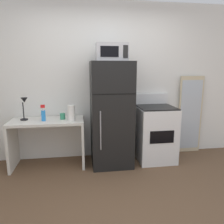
# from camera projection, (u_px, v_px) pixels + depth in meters

# --- Properties ---
(ground_plane) EXTENTS (12.00, 12.00, 0.00)m
(ground_plane) POSITION_uv_depth(u_px,v_px,m) (122.00, 214.00, 2.34)
(ground_plane) COLOR brown
(wall_back_white) EXTENTS (5.00, 0.10, 2.60)m
(wall_back_white) POSITION_uv_depth(u_px,v_px,m) (104.00, 82.00, 3.72)
(wall_back_white) COLOR white
(wall_back_white) RESTS_ON ground
(desk) EXTENTS (1.12, 0.54, 0.75)m
(desk) POSITION_uv_depth(u_px,v_px,m) (48.00, 134.00, 3.41)
(desk) COLOR silver
(desk) RESTS_ON ground
(desk_lamp) EXTENTS (0.14, 0.12, 0.35)m
(desk_lamp) POSITION_uv_depth(u_px,v_px,m) (24.00, 105.00, 3.30)
(desk_lamp) COLOR black
(desk_lamp) RESTS_ON desk
(spray_bottle) EXTENTS (0.06, 0.06, 0.25)m
(spray_bottle) POSITION_uv_depth(u_px,v_px,m) (43.00, 115.00, 3.29)
(spray_bottle) COLOR #2D8CEA
(spray_bottle) RESTS_ON desk
(paper_towel_roll) EXTENTS (0.11, 0.11, 0.24)m
(paper_towel_roll) POSITION_uv_depth(u_px,v_px,m) (71.00, 113.00, 3.30)
(paper_towel_roll) COLOR white
(paper_towel_roll) RESTS_ON desk
(coffee_mug) EXTENTS (0.08, 0.08, 0.09)m
(coffee_mug) POSITION_uv_depth(u_px,v_px,m) (63.00, 116.00, 3.41)
(coffee_mug) COLOR #338C66
(coffee_mug) RESTS_ON desk
(refrigerator) EXTENTS (0.63, 0.67, 1.64)m
(refrigerator) POSITION_uv_depth(u_px,v_px,m) (111.00, 114.00, 3.45)
(refrigerator) COLOR black
(refrigerator) RESTS_ON ground
(microwave) EXTENTS (0.46, 0.35, 0.26)m
(microwave) POSITION_uv_depth(u_px,v_px,m) (111.00, 52.00, 3.23)
(microwave) COLOR #B7B7BC
(microwave) RESTS_ON refrigerator
(oven_range) EXTENTS (0.60, 0.61, 1.10)m
(oven_range) POSITION_uv_depth(u_px,v_px,m) (155.00, 133.00, 3.65)
(oven_range) COLOR white
(oven_range) RESTS_ON ground
(leaning_mirror) EXTENTS (0.44, 0.03, 1.40)m
(leaning_mirror) POSITION_uv_depth(u_px,v_px,m) (190.00, 115.00, 3.96)
(leaning_mirror) COLOR #C6B793
(leaning_mirror) RESTS_ON ground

